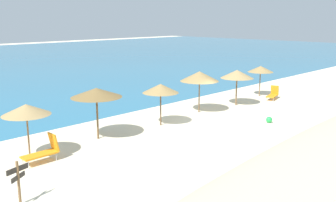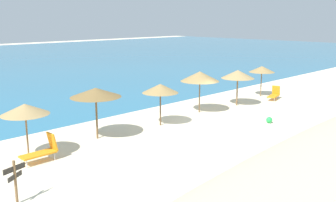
{
  "view_description": "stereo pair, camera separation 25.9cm",
  "coord_description": "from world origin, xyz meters",
  "px_view_note": "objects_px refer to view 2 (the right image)",
  "views": [
    {
      "loc": [
        -17.7,
        -13.26,
        6.04
      ],
      "look_at": [
        -1.5,
        2.58,
        1.12
      ],
      "focal_mm": 40.95,
      "sensor_mm": 36.0,
      "label": 1
    },
    {
      "loc": [
        -17.52,
        -13.44,
        6.04
      ],
      "look_at": [
        -1.5,
        2.58,
        1.12
      ],
      "focal_mm": 40.95,
      "sensor_mm": 36.0,
      "label": 2
    }
  ],
  "objects_px": {
    "wooden_signpost": "(15,178)",
    "beach_ball": "(269,120)",
    "beach_umbrella_3": "(200,76)",
    "beach_umbrella_2": "(160,88)",
    "lounge_chair_0": "(274,94)",
    "beach_umbrella_1": "(96,93)",
    "beach_umbrella_4": "(238,74)",
    "beach_umbrella_0": "(25,109)",
    "beach_umbrella_5": "(262,69)",
    "lounge_chair_1": "(42,150)"
  },
  "relations": [
    {
      "from": "beach_umbrella_2",
      "to": "lounge_chair_0",
      "type": "xyz_separation_m",
      "value": [
        11.05,
        -0.94,
        -1.76
      ]
    },
    {
      "from": "beach_umbrella_1",
      "to": "beach_ball",
      "type": "bearing_deg",
      "value": -28.0
    },
    {
      "from": "beach_umbrella_5",
      "to": "wooden_signpost",
      "type": "xyz_separation_m",
      "value": [
        -21.4,
        -3.96,
        -1.22
      ]
    },
    {
      "from": "beach_umbrella_0",
      "to": "beach_umbrella_3",
      "type": "height_order",
      "value": "beach_umbrella_3"
    },
    {
      "from": "beach_umbrella_2",
      "to": "beach_umbrella_3",
      "type": "relative_size",
      "value": 0.89
    },
    {
      "from": "beach_umbrella_4",
      "to": "beach_umbrella_3",
      "type": "bearing_deg",
      "value": 171.09
    },
    {
      "from": "wooden_signpost",
      "to": "beach_ball",
      "type": "distance_m",
      "value": 14.86
    },
    {
      "from": "beach_umbrella_4",
      "to": "lounge_chair_0",
      "type": "relative_size",
      "value": 1.7
    },
    {
      "from": "beach_ball",
      "to": "beach_umbrella_4",
      "type": "bearing_deg",
      "value": 58.15
    },
    {
      "from": "beach_umbrella_4",
      "to": "wooden_signpost",
      "type": "bearing_deg",
      "value": -168.92
    },
    {
      "from": "beach_umbrella_0",
      "to": "beach_ball",
      "type": "relative_size",
      "value": 6.79
    },
    {
      "from": "lounge_chair_1",
      "to": "beach_ball",
      "type": "distance_m",
      "value": 12.89
    },
    {
      "from": "beach_umbrella_0",
      "to": "wooden_signpost",
      "type": "xyz_separation_m",
      "value": [
        -2.2,
        -3.79,
        -1.3
      ]
    },
    {
      "from": "beach_umbrella_2",
      "to": "lounge_chair_1",
      "type": "relative_size",
      "value": 1.56
    },
    {
      "from": "beach_umbrella_3",
      "to": "beach_ball",
      "type": "xyz_separation_m",
      "value": [
        0.9,
        -4.62,
        -2.2
      ]
    },
    {
      "from": "lounge_chair_0",
      "to": "beach_ball",
      "type": "bearing_deg",
      "value": 104.24
    },
    {
      "from": "beach_umbrella_4",
      "to": "lounge_chair_1",
      "type": "distance_m",
      "value": 14.99
    },
    {
      "from": "beach_umbrella_3",
      "to": "wooden_signpost",
      "type": "distance_m",
      "value": 14.54
    },
    {
      "from": "beach_umbrella_0",
      "to": "beach_ball",
      "type": "height_order",
      "value": "beach_umbrella_0"
    },
    {
      "from": "beach_umbrella_0",
      "to": "beach_umbrella_1",
      "type": "distance_m",
      "value": 3.8
    },
    {
      "from": "beach_umbrella_4",
      "to": "beach_ball",
      "type": "bearing_deg",
      "value": -121.85
    },
    {
      "from": "lounge_chair_1",
      "to": "beach_umbrella_4",
      "type": "bearing_deg",
      "value": -88.51
    },
    {
      "from": "beach_umbrella_5",
      "to": "lounge_chair_1",
      "type": "relative_size",
      "value": 1.54
    },
    {
      "from": "beach_umbrella_1",
      "to": "lounge_chair_0",
      "type": "relative_size",
      "value": 1.78
    },
    {
      "from": "beach_umbrella_1",
      "to": "lounge_chair_1",
      "type": "height_order",
      "value": "beach_umbrella_1"
    },
    {
      "from": "wooden_signpost",
      "to": "beach_ball",
      "type": "bearing_deg",
      "value": -17.36
    },
    {
      "from": "beach_umbrella_1",
      "to": "wooden_signpost",
      "type": "xyz_separation_m",
      "value": [
        -5.99,
        -4.02,
        -1.48
      ]
    },
    {
      "from": "beach_umbrella_4",
      "to": "beach_umbrella_1",
      "type": "bearing_deg",
      "value": 176.89
    },
    {
      "from": "beach_umbrella_2",
      "to": "lounge_chair_0",
      "type": "bearing_deg",
      "value": -4.84
    },
    {
      "from": "beach_umbrella_3",
      "to": "beach_umbrella_2",
      "type": "bearing_deg",
      "value": -173.7
    },
    {
      "from": "beach_umbrella_0",
      "to": "lounge_chair_1",
      "type": "distance_m",
      "value": 1.91
    },
    {
      "from": "beach_umbrella_4",
      "to": "lounge_chair_1",
      "type": "xyz_separation_m",
      "value": [
        -14.89,
        -0.39,
        -1.73
      ]
    },
    {
      "from": "beach_umbrella_0",
      "to": "beach_umbrella_3",
      "type": "bearing_deg",
      "value": 0.73
    },
    {
      "from": "beach_umbrella_1",
      "to": "lounge_chair_0",
      "type": "height_order",
      "value": "beach_umbrella_1"
    },
    {
      "from": "beach_umbrella_0",
      "to": "wooden_signpost",
      "type": "bearing_deg",
      "value": -120.16
    },
    {
      "from": "beach_umbrella_4",
      "to": "beach_umbrella_5",
      "type": "bearing_deg",
      "value": 7.87
    },
    {
      "from": "beach_ball",
      "to": "beach_umbrella_3",
      "type": "bearing_deg",
      "value": 101.03
    },
    {
      "from": "beach_umbrella_3",
      "to": "beach_ball",
      "type": "height_order",
      "value": "beach_umbrella_3"
    },
    {
      "from": "beach_umbrella_2",
      "to": "beach_ball",
      "type": "bearing_deg",
      "value": -40.81
    },
    {
      "from": "wooden_signpost",
      "to": "beach_umbrella_0",
      "type": "bearing_deg",
      "value": 45.12
    },
    {
      "from": "beach_umbrella_0",
      "to": "beach_umbrella_4",
      "type": "xyz_separation_m",
      "value": [
        15.16,
        -0.39,
        0.0
      ]
    },
    {
      "from": "beach_umbrella_1",
      "to": "beach_umbrella_3",
      "type": "xyz_separation_m",
      "value": [
        7.94,
        -0.08,
        -0.01
      ]
    },
    {
      "from": "lounge_chair_0",
      "to": "beach_ball",
      "type": "distance_m",
      "value": 7.01
    },
    {
      "from": "beach_umbrella_2",
      "to": "beach_ball",
      "type": "height_order",
      "value": "beach_umbrella_2"
    },
    {
      "from": "beach_umbrella_3",
      "to": "beach_ball",
      "type": "relative_size",
      "value": 7.47
    },
    {
      "from": "beach_umbrella_2",
      "to": "wooden_signpost",
      "type": "relative_size",
      "value": 1.6
    },
    {
      "from": "wooden_signpost",
      "to": "beach_umbrella_2",
      "type": "bearing_deg",
      "value": 4.62
    },
    {
      "from": "beach_umbrella_2",
      "to": "beach_umbrella_5",
      "type": "relative_size",
      "value": 1.01
    },
    {
      "from": "beach_umbrella_2",
      "to": "lounge_chair_0",
      "type": "distance_m",
      "value": 11.23
    },
    {
      "from": "beach_umbrella_0",
      "to": "beach_ball",
      "type": "distance_m",
      "value": 13.55
    }
  ]
}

